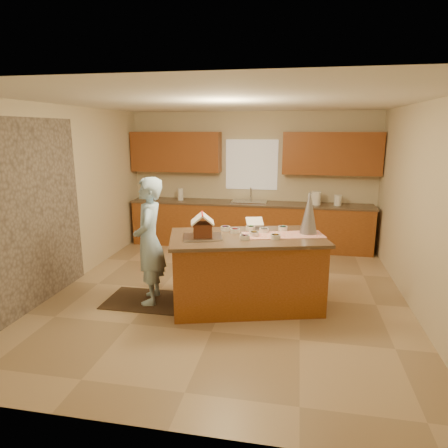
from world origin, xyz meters
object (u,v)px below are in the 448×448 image
at_px(island_base, 247,273).
at_px(boy, 149,241).
at_px(gingerbread_house, 202,228).
at_px(tinsel_tree, 309,212).

height_order(island_base, boy, boy).
distance_m(island_base, boy, 1.38).
distance_m(island_base, gingerbread_house, 0.88).
xyz_separation_m(island_base, gingerbread_house, (-0.55, -0.21, 0.65)).
relative_size(island_base, tinsel_tree, 3.27).
height_order(tinsel_tree, boy, boy).
bearing_deg(tinsel_tree, boy, -169.43).
xyz_separation_m(tinsel_tree, boy, (-2.11, -0.39, -0.40)).
bearing_deg(boy, island_base, 82.65).
xyz_separation_m(island_base, tinsel_tree, (0.79, 0.27, 0.81)).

